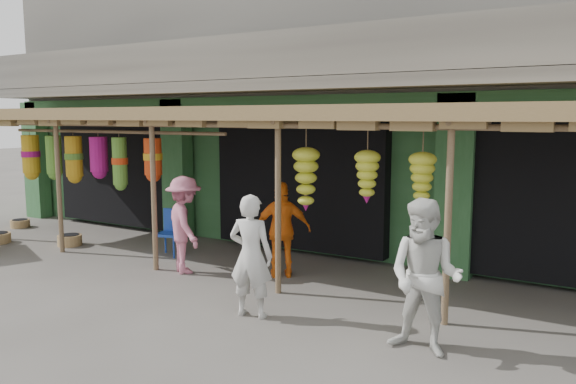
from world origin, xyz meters
The scene contains 10 objects.
ground centered at (0.00, 0.00, 0.00)m, with size 80.00×80.00×0.00m, color #514C47.
building centered at (0.00, 4.87, 3.37)m, with size 16.40×6.80×7.00m.
awning centered at (-0.18, 0.79, 2.57)m, with size 14.00×2.70×2.79m.
blue_chair centered at (-2.02, 0.76, 0.49)m, with size 0.52×0.52×0.88m.
basket_left centered at (-7.00, 0.90, 0.09)m, with size 0.44×0.44×0.18m, color brown.
basket_right centered at (-4.35, 0.25, 0.11)m, with size 0.48×0.48×0.22m, color #9C6A48.
person_front centered at (1.22, -1.23, 0.82)m, with size 0.60×0.39×1.63m, color beige.
person_right centered at (3.54, -1.20, 0.87)m, with size 0.85×0.66×1.74m, color silver.
person_vendor centered at (0.60, 0.56, 0.79)m, with size 0.93×0.39×1.58m, color orange.
person_shopper centered at (-0.96, -0.05, 0.82)m, with size 1.06×0.61×1.65m, color #C66982.
Camera 1 is at (5.34, -7.12, 2.62)m, focal length 35.00 mm.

